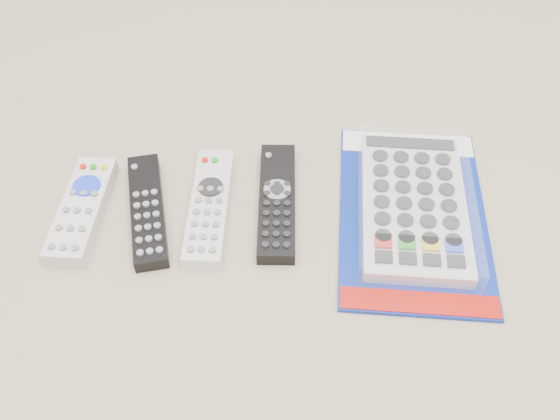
{
  "coord_description": "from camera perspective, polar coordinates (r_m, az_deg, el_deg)",
  "views": [
    {
      "loc": [
        -0.01,
        -0.52,
        0.62
      ],
      "look_at": [
        0.05,
        0.01,
        0.01
      ],
      "focal_mm": 40.0,
      "sensor_mm": 36.0,
      "label": 1
    }
  ],
  "objects": [
    {
      "name": "jumbo_remote_packaged",
      "position": [
        0.83,
        12.15,
        0.57
      ],
      "size": [
        0.25,
        0.34,
        0.04
      ],
      "rotation": [
        0.0,
        0.0,
        -0.2
      ],
      "color": "navy",
      "rests_on": "ground"
    },
    {
      "name": "remote_slim_black",
      "position": [
        0.83,
        -12.04,
        -0.0
      ],
      "size": [
        0.06,
        0.19,
        0.02
      ],
      "rotation": [
        0.0,
        0.0,
        0.08
      ],
      "color": "black",
      "rests_on": "ground"
    },
    {
      "name": "remote_silver_dvd",
      "position": [
        0.82,
        -6.48,
        0.37
      ],
      "size": [
        0.08,
        0.2,
        0.02
      ],
      "rotation": [
        0.0,
        0.0,
        -0.15
      ],
      "color": "silver",
      "rests_on": "ground"
    },
    {
      "name": "remote_large_black",
      "position": [
        0.82,
        -0.27,
        0.81
      ],
      "size": [
        0.07,
        0.2,
        0.02
      ],
      "rotation": [
        0.0,
        0.0,
        -0.13
      ],
      "color": "black",
      "rests_on": "ground"
    },
    {
      "name": "remote_small_grey",
      "position": [
        0.85,
        -17.65,
        0.04
      ],
      "size": [
        0.08,
        0.18,
        0.03
      ],
      "rotation": [
        0.0,
        0.0,
        -0.19
      ],
      "color": "silver",
      "rests_on": "ground"
    }
  ]
}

